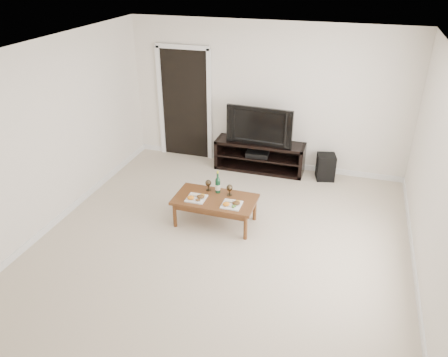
% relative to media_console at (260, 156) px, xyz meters
% --- Properties ---
extents(floor, '(5.50, 5.50, 0.00)m').
position_rel_media_console_xyz_m(floor, '(0.03, -2.50, -0.28)').
color(floor, '#B8A794').
rests_on(floor, ground).
extents(back_wall, '(5.00, 0.04, 2.60)m').
position_rel_media_console_xyz_m(back_wall, '(0.03, 0.27, 1.02)').
color(back_wall, white).
rests_on(back_wall, ground).
extents(ceiling, '(5.00, 5.50, 0.04)m').
position_rel_media_console_xyz_m(ceiling, '(0.03, -2.50, 2.35)').
color(ceiling, white).
rests_on(ceiling, back_wall).
extents(doorway, '(0.90, 0.02, 2.05)m').
position_rel_media_console_xyz_m(doorway, '(-1.52, 0.24, 0.75)').
color(doorway, black).
rests_on(doorway, ground).
extents(media_console, '(1.61, 0.45, 0.55)m').
position_rel_media_console_xyz_m(media_console, '(0.00, 0.00, 0.00)').
color(media_console, black).
rests_on(media_console, ground).
extents(television, '(1.19, 0.22, 0.68)m').
position_rel_media_console_xyz_m(television, '(0.00, 0.00, 0.62)').
color(television, black).
rests_on(television, media_console).
extents(av_receiver, '(0.42, 0.33, 0.08)m').
position_rel_media_console_xyz_m(av_receiver, '(-0.04, -0.01, 0.05)').
color(av_receiver, black).
rests_on(av_receiver, media_console).
extents(subwoofer, '(0.37, 0.37, 0.46)m').
position_rel_media_console_xyz_m(subwoofer, '(1.19, -0.00, -0.05)').
color(subwoofer, black).
rests_on(subwoofer, ground).
extents(coffee_table, '(1.19, 0.66, 0.42)m').
position_rel_media_console_xyz_m(coffee_table, '(-0.22, -1.93, -0.07)').
color(coffee_table, brown).
rests_on(coffee_table, ground).
extents(plate_left, '(0.27, 0.27, 0.07)m').
position_rel_media_console_xyz_m(plate_left, '(-0.47, -2.03, 0.18)').
color(plate_left, white).
rests_on(plate_left, coffee_table).
extents(plate_right, '(0.27, 0.27, 0.07)m').
position_rel_media_console_xyz_m(plate_right, '(0.07, -2.05, 0.18)').
color(plate_right, white).
rests_on(plate_right, coffee_table).
extents(wine_bottle, '(0.07, 0.07, 0.35)m').
position_rel_media_console_xyz_m(wine_bottle, '(-0.24, -1.75, 0.32)').
color(wine_bottle, '#0F3920').
rests_on(wine_bottle, coffee_table).
extents(goblet_left, '(0.09, 0.09, 0.17)m').
position_rel_media_console_xyz_m(goblet_left, '(-0.39, -1.73, 0.23)').
color(goblet_left, '#3A2F1F').
rests_on(goblet_left, coffee_table).
extents(goblet_right, '(0.09, 0.09, 0.17)m').
position_rel_media_console_xyz_m(goblet_right, '(-0.05, -1.78, 0.23)').
color(goblet_right, '#3A2F1F').
rests_on(goblet_right, coffee_table).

